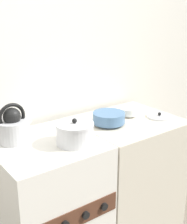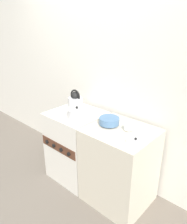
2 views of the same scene
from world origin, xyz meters
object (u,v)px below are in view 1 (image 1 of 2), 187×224
kettle (13,127)px  cooking_pot (75,133)px  small_ceramic_bowl (129,112)px  stove (49,208)px  enamel_bowl (109,118)px  loose_pot_lid (159,116)px

kettle → cooking_pot: size_ratio=1.06×
kettle → small_ceramic_bowl: 0.82m
stove → kettle: (-0.13, 0.13, 0.52)m
kettle → cooking_pot: 0.35m
enamel_bowl → loose_pot_lid: bearing=-14.2°
stove → enamel_bowl: size_ratio=4.16×
kettle → enamel_bowl: size_ratio=1.09×
loose_pot_lid → kettle: bearing=168.5°
stove → enamel_bowl: 0.67m
stove → cooking_pot: cooking_pot is taller
cooking_pot → stove: bearing=142.2°
kettle → enamel_bowl: kettle is taller
stove → small_ceramic_bowl: 0.83m
loose_pot_lid → enamel_bowl: bearing=165.8°
stove → small_ceramic_bowl: size_ratio=8.69×
kettle → loose_pot_lid: 1.01m
small_ceramic_bowl → enamel_bowl: bearing=-170.4°
enamel_bowl → cooking_pot: bearing=-160.1°
kettle → cooking_pot: (0.26, -0.23, -0.02)m
cooking_pot → small_ceramic_bowl: bearing=16.1°
small_ceramic_bowl → loose_pot_lid: (0.16, -0.13, -0.03)m
cooking_pot → loose_pot_lid: bearing=2.3°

